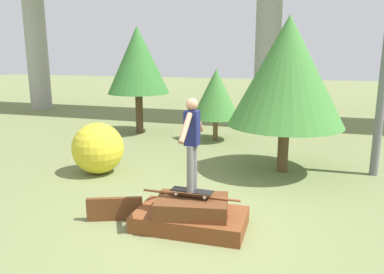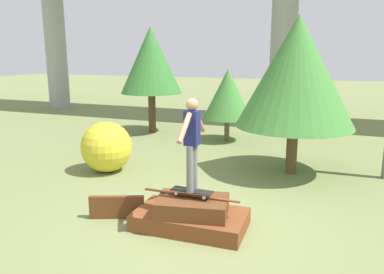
% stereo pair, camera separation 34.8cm
% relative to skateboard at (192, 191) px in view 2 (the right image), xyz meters
% --- Properties ---
extents(ground_plane, '(80.00, 80.00, 0.00)m').
position_rel_skateboard_xyz_m(ground_plane, '(-0.04, 0.03, -0.68)').
color(ground_plane, olive).
extents(scrap_pile, '(1.92, 1.11, 0.61)m').
position_rel_skateboard_xyz_m(scrap_pile, '(-0.02, 0.01, -0.45)').
color(scrap_pile, brown).
rests_on(scrap_pile, ground_plane).
extents(scrap_plank_loose, '(0.96, 0.45, 0.43)m').
position_rel_skateboard_xyz_m(scrap_plank_loose, '(-1.43, -0.09, -0.47)').
color(scrap_plank_loose, '#5B3319').
rests_on(scrap_plank_loose, ground_plane).
extents(skateboard, '(0.73, 0.24, 0.09)m').
position_rel_skateboard_xyz_m(skateboard, '(0.00, 0.00, 0.00)').
color(skateboard, black).
rests_on(skateboard, scrap_pile).
extents(skater, '(0.23, 1.08, 1.56)m').
position_rel_skateboard_xyz_m(skater, '(-0.00, -0.00, 0.91)').
color(skater, slate).
rests_on(skater, skateboard).
extents(tree_behind_left, '(1.66, 1.66, 2.46)m').
position_rel_skateboard_xyz_m(tree_behind_left, '(-1.22, 6.70, 0.93)').
color(tree_behind_left, brown).
rests_on(tree_behind_left, ground_plane).
extents(tree_behind_right, '(2.28, 2.28, 3.94)m').
position_rel_skateboard_xyz_m(tree_behind_right, '(-4.27, 7.06, 2.02)').
color(tree_behind_right, '#4C3823').
rests_on(tree_behind_right, ground_plane).
extents(tree_mid_back, '(2.86, 2.86, 3.86)m').
position_rel_skateboard_xyz_m(tree_mid_back, '(1.25, 3.77, 1.84)').
color(tree_mid_back, brown).
rests_on(tree_mid_back, ground_plane).
extents(bush_yellow_flowering, '(1.28, 1.28, 1.28)m').
position_rel_skateboard_xyz_m(bush_yellow_flowering, '(-3.16, 2.26, -0.04)').
color(bush_yellow_flowering, gold).
rests_on(bush_yellow_flowering, ground_plane).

